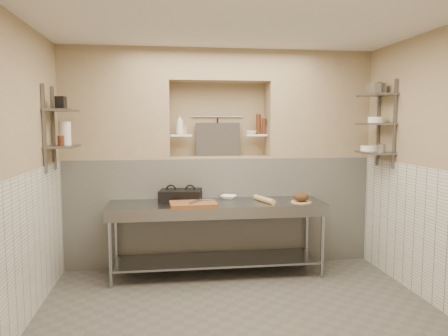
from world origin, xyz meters
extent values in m
cube|color=#4F4A46|center=(0.00, 0.00, -0.05)|extent=(4.00, 3.90, 0.10)
cube|color=silver|center=(0.00, 0.00, 2.85)|extent=(4.00, 3.90, 0.10)
cube|color=#9E8962|center=(-2.05, 0.00, 1.40)|extent=(0.10, 3.90, 2.80)
cube|color=#9E8962|center=(2.05, 0.00, 1.40)|extent=(0.10, 3.90, 2.80)
cube|color=#9E8962|center=(0.00, 2.00, 1.40)|extent=(4.00, 0.10, 2.80)
cube|color=#9E8962|center=(0.00, -2.00, 1.40)|extent=(4.00, 0.10, 2.80)
cube|color=silver|center=(0.00, 1.75, 0.70)|extent=(4.00, 0.40, 1.40)
cube|color=#9E8962|center=(0.00, 1.75, 1.41)|extent=(1.30, 0.40, 0.02)
cube|color=#9E8962|center=(-1.33, 1.75, 2.10)|extent=(1.35, 0.40, 1.40)
cube|color=#9E8962|center=(1.33, 1.75, 2.10)|extent=(1.35, 0.40, 1.40)
cube|color=#9E8962|center=(0.00, 1.75, 2.60)|extent=(1.30, 0.40, 0.40)
cube|color=silver|center=(-1.99, 0.00, 0.70)|extent=(0.02, 3.90, 1.40)
cube|color=silver|center=(1.99, 0.00, 0.70)|extent=(0.02, 3.90, 1.40)
cube|color=white|center=(-0.50, 1.75, 1.70)|extent=(0.28, 0.16, 0.02)
cube|color=white|center=(0.50, 1.75, 1.70)|extent=(0.28, 0.16, 0.02)
cylinder|color=gray|center=(0.00, 1.92, 1.95)|extent=(0.70, 0.02, 0.02)
cylinder|color=black|center=(0.00, 1.90, 1.78)|extent=(0.02, 0.02, 0.30)
cube|color=#383330|center=(0.00, 1.85, 1.64)|extent=(0.60, 0.08, 0.45)
cube|color=slate|center=(-1.98, 1.25, 1.80)|extent=(0.03, 0.03, 0.95)
cube|color=slate|center=(-1.98, 0.85, 1.80)|extent=(0.03, 0.03, 0.95)
cube|color=slate|center=(-1.84, 1.05, 1.60)|extent=(0.30, 0.50, 0.02)
cube|color=slate|center=(-1.84, 1.05, 2.00)|extent=(0.30, 0.50, 0.03)
cube|color=slate|center=(1.98, 1.25, 1.85)|extent=(0.03, 0.03, 1.05)
cube|color=slate|center=(1.98, 0.85, 1.85)|extent=(0.03, 0.03, 1.05)
cube|color=slate|center=(1.84, 1.05, 1.50)|extent=(0.30, 0.50, 0.02)
cube|color=slate|center=(1.84, 1.05, 1.85)|extent=(0.30, 0.50, 0.02)
cube|color=slate|center=(1.84, 1.05, 2.20)|extent=(0.30, 0.50, 0.03)
cube|color=gray|center=(-0.09, 1.20, 0.88)|extent=(2.60, 0.70, 0.04)
cube|color=gray|center=(-0.09, 1.20, 0.18)|extent=(2.45, 0.60, 0.03)
cube|color=gray|center=(-0.09, 0.87, 0.82)|extent=(2.60, 0.02, 0.12)
cylinder|color=gray|center=(-1.33, 0.91, 0.43)|extent=(0.04, 0.04, 0.86)
cylinder|color=gray|center=(-1.33, 1.49, 0.43)|extent=(0.04, 0.04, 0.86)
cylinder|color=gray|center=(1.15, 0.91, 0.43)|extent=(0.04, 0.04, 0.86)
cylinder|color=gray|center=(1.15, 1.49, 0.43)|extent=(0.04, 0.04, 0.86)
cube|color=black|center=(-0.53, 1.38, 0.95)|extent=(0.56, 0.44, 0.09)
cube|color=black|center=(-0.53, 1.38, 1.01)|extent=(0.56, 0.44, 0.05)
cube|color=brown|center=(-0.39, 0.98, 0.92)|extent=(0.55, 0.40, 0.05)
cube|color=gray|center=(-0.26, 1.06, 0.95)|extent=(0.27, 0.09, 0.01)
cylinder|color=gray|center=(-0.37, 0.97, 0.96)|extent=(0.17, 0.25, 0.03)
imported|color=white|center=(0.08, 1.41, 0.92)|extent=(0.26, 0.26, 0.05)
cylinder|color=tan|center=(0.48, 1.15, 0.93)|extent=(0.19, 0.42, 0.06)
cylinder|color=tan|center=(0.92, 1.05, 0.91)|extent=(0.25, 0.25, 0.01)
ellipsoid|color=#4C2D19|center=(0.92, 1.05, 0.97)|extent=(0.18, 0.18, 0.11)
imported|color=white|center=(-0.51, 1.75, 1.84)|extent=(0.11, 0.11, 0.26)
cube|color=#9E8962|center=(-0.46, 1.76, 1.77)|extent=(0.08, 0.08, 0.12)
imported|color=white|center=(0.43, 1.74, 1.74)|extent=(0.19, 0.19, 0.05)
cylinder|color=#4A2213|center=(0.60, 1.73, 1.82)|extent=(0.06, 0.06, 0.21)
cylinder|color=#4A2213|center=(0.54, 1.76, 1.85)|extent=(0.07, 0.07, 0.27)
cylinder|color=white|center=(0.61, 1.75, 1.77)|extent=(0.06, 0.06, 0.11)
cylinder|color=white|center=(-1.84, 1.19, 1.74)|extent=(0.13, 0.13, 0.26)
cylinder|color=#4A2213|center=(-1.84, 0.98, 1.67)|extent=(0.07, 0.07, 0.11)
cube|color=black|center=(-1.84, 1.04, 2.08)|extent=(0.11, 0.11, 0.14)
cylinder|color=white|center=(1.84, 1.19, 1.55)|extent=(0.22, 0.22, 0.07)
cylinder|color=gray|center=(1.84, 0.89, 1.56)|extent=(0.10, 0.10, 0.10)
cylinder|color=white|center=(1.84, 1.04, 1.90)|extent=(0.19, 0.19, 0.07)
cube|color=gray|center=(1.84, 1.08, 2.28)|extent=(0.19, 0.22, 0.13)
camera|label=1|loc=(-0.71, -4.00, 1.85)|focal=35.00mm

